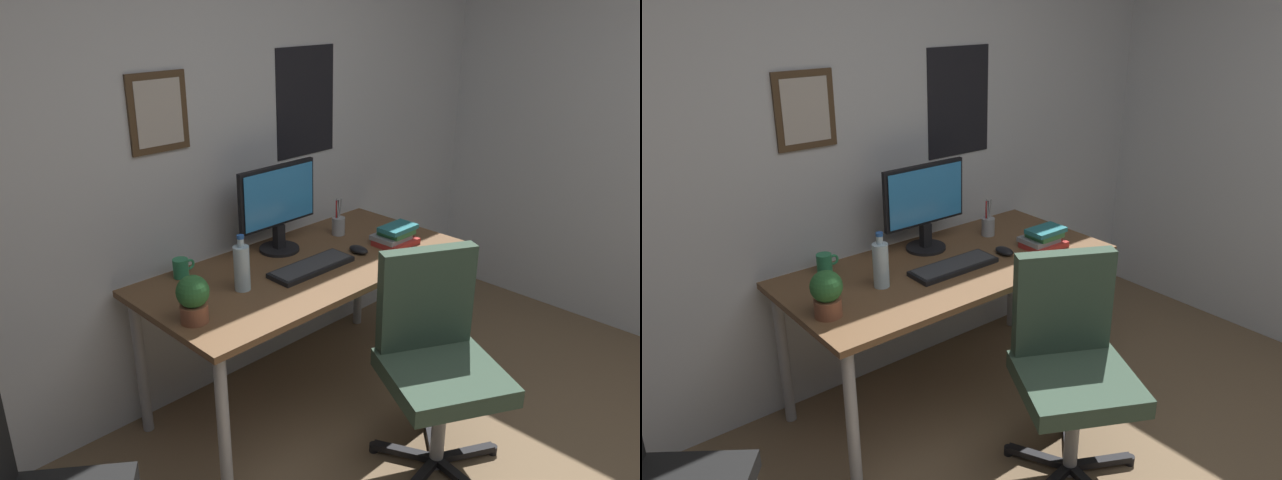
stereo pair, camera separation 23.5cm
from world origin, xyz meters
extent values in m
cube|color=silver|center=(0.00, 2.15, 1.30)|extent=(4.40, 0.08, 2.60)
cube|color=#4C3823|center=(-0.18, 2.11, 1.45)|extent=(0.28, 0.02, 0.34)
cube|color=beige|center=(-0.18, 2.09, 1.45)|extent=(0.22, 0.00, 0.28)
cube|color=black|center=(0.69, 2.11, 1.40)|extent=(0.40, 0.01, 0.56)
cube|color=brown|center=(0.29, 1.70, 0.71)|extent=(1.59, 0.75, 0.03)
cylinder|color=#9EA0A5|center=(-0.45, 1.38, 0.35)|extent=(0.05, 0.05, 0.70)
cylinder|color=#9EA0A5|center=(1.02, 1.38, 0.35)|extent=(0.05, 0.05, 0.70)
cylinder|color=#9EA0A5|center=(-0.45, 2.01, 0.35)|extent=(0.05, 0.05, 0.70)
cylinder|color=#9EA0A5|center=(1.02, 2.01, 0.35)|extent=(0.05, 0.05, 0.70)
cube|color=#334738|center=(0.32, 0.91, 0.46)|extent=(0.62, 0.62, 0.08)
cube|color=#334738|center=(0.41, 1.08, 0.72)|extent=(0.40, 0.26, 0.45)
cylinder|color=#9EA0A5|center=(0.32, 0.91, 0.21)|extent=(0.08, 0.08, 0.42)
cube|color=black|center=(0.44, 0.84, 0.04)|extent=(0.27, 0.17, 0.03)
cylinder|color=black|center=(0.57, 0.78, 0.02)|extent=(0.05, 0.05, 0.04)
cube|color=black|center=(0.42, 1.00, 0.04)|extent=(0.23, 0.22, 0.03)
cylinder|color=black|center=(0.52, 1.10, 0.02)|extent=(0.05, 0.05, 0.04)
cube|color=black|center=(0.26, 1.03, 0.04)|extent=(0.16, 0.27, 0.03)
cylinder|color=black|center=(0.20, 1.16, 0.02)|extent=(0.05, 0.05, 0.04)
cube|color=black|center=(0.18, 0.89, 0.04)|extent=(0.28, 0.08, 0.03)
cube|color=black|center=(0.30, 0.77, 0.04)|extent=(0.09, 0.28, 0.03)
cylinder|color=black|center=(0.31, 1.91, 0.74)|extent=(0.20, 0.20, 0.01)
cube|color=black|center=(0.31, 1.91, 0.80)|extent=(0.05, 0.04, 0.12)
cube|color=black|center=(0.31, 1.92, 1.01)|extent=(0.46, 0.02, 0.30)
cube|color=#338CD8|center=(0.31, 1.90, 1.01)|extent=(0.43, 0.00, 0.27)
cube|color=black|center=(0.27, 1.63, 0.74)|extent=(0.43, 0.15, 0.02)
cube|color=#38383A|center=(0.27, 1.63, 0.75)|extent=(0.41, 0.13, 0.00)
ellipsoid|color=black|center=(0.57, 1.61, 0.75)|extent=(0.06, 0.11, 0.04)
cylinder|color=silver|center=(-0.09, 1.69, 0.83)|extent=(0.07, 0.07, 0.20)
cylinder|color=silver|center=(-0.09, 1.69, 0.95)|extent=(0.03, 0.03, 0.04)
cylinder|color=#2659B2|center=(-0.09, 1.69, 0.97)|extent=(0.03, 0.03, 0.01)
cylinder|color=#2D8C59|center=(-0.21, 1.98, 0.77)|extent=(0.07, 0.07, 0.09)
torus|color=#2D8C59|center=(-0.17, 1.98, 0.78)|extent=(0.05, 0.01, 0.05)
cylinder|color=brown|center=(-0.40, 1.59, 0.77)|extent=(0.11, 0.11, 0.07)
sphere|color=#2D6B33|center=(-0.40, 1.59, 0.86)|extent=(0.13, 0.13, 0.13)
ellipsoid|color=#287A38|center=(-0.43, 1.62, 0.88)|extent=(0.07, 0.08, 0.02)
ellipsoid|color=#287A38|center=(-0.37, 1.62, 0.86)|extent=(0.07, 0.08, 0.02)
ellipsoid|color=#287A38|center=(-0.43, 1.56, 0.87)|extent=(0.08, 0.07, 0.02)
cylinder|color=#9EA0A5|center=(0.68, 1.85, 0.78)|extent=(0.07, 0.07, 0.09)
cylinder|color=#263FBF|center=(0.67, 1.86, 0.85)|extent=(0.01, 0.01, 0.13)
cylinder|color=red|center=(0.67, 1.86, 0.85)|extent=(0.01, 0.01, 0.13)
cylinder|color=black|center=(0.68, 1.86, 0.85)|extent=(0.01, 0.01, 0.13)
cylinder|color=#9EA0A5|center=(0.69, 1.85, 0.86)|extent=(0.01, 0.03, 0.14)
cylinder|color=#9EA0A5|center=(0.67, 1.85, 0.86)|extent=(0.01, 0.02, 0.14)
cube|color=#B22D28|center=(0.78, 1.55, 0.74)|extent=(0.20, 0.16, 0.03)
cube|color=gray|center=(0.76, 1.57, 0.77)|extent=(0.17, 0.15, 0.02)
cube|color=#33723F|center=(0.79, 1.55, 0.80)|extent=(0.15, 0.13, 0.03)
cube|color=#26727A|center=(0.79, 1.54, 0.82)|extent=(0.19, 0.12, 0.02)
camera|label=1|loc=(-1.56, -0.29, 1.93)|focal=35.03mm
camera|label=2|loc=(-1.39, -0.44, 1.93)|focal=35.03mm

